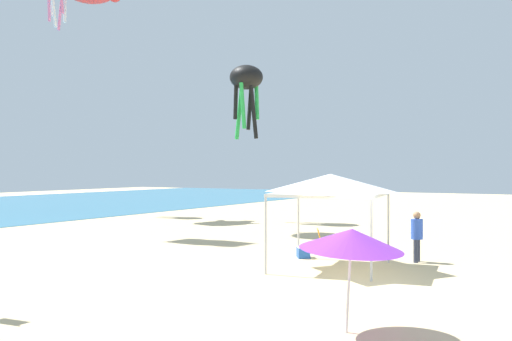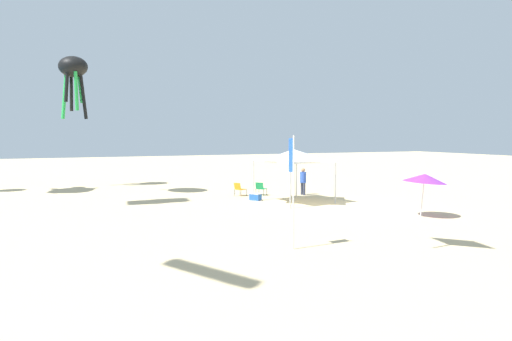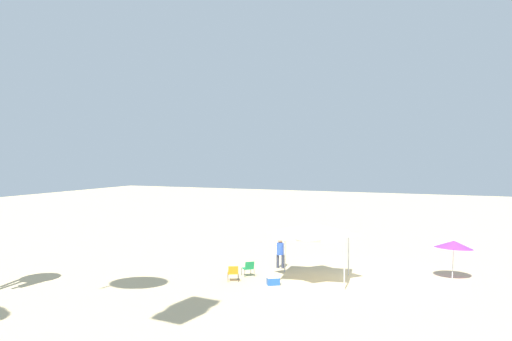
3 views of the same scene
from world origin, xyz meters
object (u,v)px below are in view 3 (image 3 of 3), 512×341
(beach_umbrella, at_px, (454,244))
(cooler_box, at_px, (273,281))
(person_kite_handler, at_px, (280,251))
(folding_chair_facing_ocean, at_px, (233,272))
(folding_chair_left_of_tent, at_px, (249,267))
(canopy_tent, at_px, (313,230))

(beach_umbrella, xyz_separation_m, cooler_box, (8.05, 4.87, -1.58))
(beach_umbrella, bearing_deg, person_kite_handler, 7.60)
(folding_chair_facing_ocean, xyz_separation_m, person_kite_handler, (-1.08, -3.82, 0.51))
(folding_chair_facing_ocean, height_order, cooler_box, folding_chair_facing_ocean)
(folding_chair_left_of_tent, bearing_deg, person_kite_handler, -151.97)
(person_kite_handler, bearing_deg, canopy_tent, -39.82)
(beach_umbrella, xyz_separation_m, folding_chair_facing_ocean, (10.16, 5.04, -1.30))
(folding_chair_left_of_tent, bearing_deg, beach_umbrella, 156.55)
(canopy_tent, distance_m, beach_umbrella, 7.36)
(folding_chair_facing_ocean, bearing_deg, folding_chair_left_of_tent, -129.53)
(folding_chair_facing_ocean, distance_m, cooler_box, 2.13)
(canopy_tent, bearing_deg, person_kite_handler, -38.54)
(folding_chair_facing_ocean, relative_size, cooler_box, 1.10)
(canopy_tent, height_order, person_kite_handler, canopy_tent)
(folding_chair_left_of_tent, bearing_deg, cooler_box, 104.23)
(folding_chair_facing_ocean, distance_m, folding_chair_left_of_tent, 1.33)
(canopy_tent, bearing_deg, folding_chair_left_of_tent, 8.88)
(person_kite_handler, bearing_deg, folding_chair_left_of_tent, -109.11)
(beach_umbrella, height_order, folding_chair_left_of_tent, beach_umbrella)
(folding_chair_facing_ocean, distance_m, person_kite_handler, 4.01)
(folding_chair_facing_ocean, relative_size, folding_chair_left_of_tent, 1.00)
(canopy_tent, xyz_separation_m, beach_umbrella, (-6.57, -3.22, -0.80))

